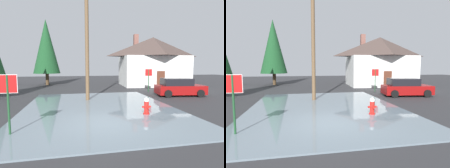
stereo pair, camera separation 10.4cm
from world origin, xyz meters
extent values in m
cube|color=#2D2D30|center=(0.00, 0.00, -0.05)|extent=(80.00, 80.00, 0.10)
cube|color=slate|center=(0.14, 3.17, 0.03)|extent=(9.05, 11.97, 0.06)
cube|color=silver|center=(0.34, -1.36, 0.00)|extent=(3.66, 0.38, 0.01)
cylinder|color=#1E4C28|center=(-3.77, -0.68, 1.15)|extent=(0.08, 0.08, 2.29)
cube|color=white|center=(-3.77, -0.68, 1.97)|extent=(0.69, 0.02, 0.69)
cube|color=red|center=(-3.77, -0.68, 1.97)|extent=(0.66, 0.03, 0.66)
cylinder|color=red|center=(2.39, 1.05, 0.06)|extent=(0.34, 0.34, 0.11)
cylinder|color=red|center=(2.39, 1.05, 0.42)|extent=(0.25, 0.25, 0.62)
sphere|color=white|center=(2.39, 1.05, 0.81)|extent=(0.27, 0.27, 0.27)
cylinder|color=red|center=(2.21, 1.05, 0.46)|extent=(0.11, 0.10, 0.10)
cylinder|color=red|center=(2.57, 1.05, 0.46)|extent=(0.11, 0.10, 0.10)
cylinder|color=red|center=(2.39, 0.87, 0.46)|extent=(0.12, 0.11, 0.12)
cylinder|color=brown|center=(-0.37, 5.83, 4.40)|extent=(0.28, 0.28, 8.81)
cylinder|color=#1E4C28|center=(6.00, 9.40, 1.14)|extent=(0.08, 0.08, 2.29)
cube|color=white|center=(6.00, 9.40, 1.95)|extent=(0.68, 0.24, 0.71)
cube|color=red|center=(6.00, 9.40, 1.95)|extent=(0.65, 0.23, 0.67)
cube|color=silver|center=(9.07, 15.37, 1.93)|extent=(8.67, 6.40, 3.87)
pyramid|color=#473833|center=(9.07, 15.37, 5.12)|extent=(9.37, 6.91, 2.51)
cube|color=brown|center=(7.08, 16.57, 5.75)|extent=(0.64, 0.64, 2.26)
cube|color=#592D1E|center=(8.86, 12.45, 1.00)|extent=(1.00, 0.13, 2.00)
cube|color=maroon|center=(7.74, 6.53, 0.55)|extent=(4.30, 2.35, 0.75)
cube|color=black|center=(7.42, 6.58, 1.24)|extent=(2.65, 1.92, 0.62)
cylinder|color=black|center=(9.25, 7.25, 0.32)|extent=(0.66, 0.30, 0.64)
cylinder|color=black|center=(9.00, 5.44, 0.32)|extent=(0.66, 0.30, 0.64)
cylinder|color=black|center=(6.49, 7.62, 0.32)|extent=(0.66, 0.30, 0.64)
cylinder|color=black|center=(6.24, 5.82, 0.32)|extent=(0.66, 0.30, 0.64)
cylinder|color=#4C3823|center=(-4.93, 18.66, 0.79)|extent=(0.44, 0.44, 1.59)
cone|color=#194723|center=(-4.93, 18.66, 5.21)|extent=(3.53, 3.53, 7.24)
camera|label=1|loc=(-1.38, -8.08, 2.63)|focal=29.77mm
camera|label=2|loc=(-1.28, -8.10, 2.63)|focal=29.77mm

